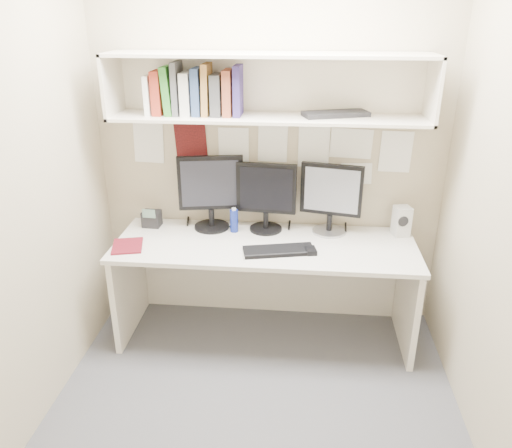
# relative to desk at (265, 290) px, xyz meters

# --- Properties ---
(floor) EXTENTS (2.40, 2.00, 0.01)m
(floor) POSITION_rel_desk_xyz_m (0.00, -0.65, -0.37)
(floor) COLOR #4B4B51
(floor) RESTS_ON ground
(wall_back) EXTENTS (2.40, 0.02, 2.60)m
(wall_back) POSITION_rel_desk_xyz_m (0.00, 0.35, 0.93)
(wall_back) COLOR tan
(wall_back) RESTS_ON ground
(wall_front) EXTENTS (2.40, 0.02, 2.60)m
(wall_front) POSITION_rel_desk_xyz_m (0.00, -1.65, 0.93)
(wall_front) COLOR tan
(wall_front) RESTS_ON ground
(wall_left) EXTENTS (0.02, 2.00, 2.60)m
(wall_left) POSITION_rel_desk_xyz_m (-1.20, -0.65, 0.93)
(wall_left) COLOR tan
(wall_left) RESTS_ON ground
(wall_right) EXTENTS (0.02, 2.00, 2.60)m
(wall_right) POSITION_rel_desk_xyz_m (1.20, -0.65, 0.93)
(wall_right) COLOR tan
(wall_right) RESTS_ON ground
(desk) EXTENTS (2.00, 0.70, 0.73)m
(desk) POSITION_rel_desk_xyz_m (0.00, 0.00, 0.00)
(desk) COLOR beige
(desk) RESTS_ON floor
(overhead_hutch) EXTENTS (2.00, 0.38, 0.40)m
(overhead_hutch) POSITION_rel_desk_xyz_m (0.00, 0.21, 1.35)
(overhead_hutch) COLOR silver
(overhead_hutch) RESTS_ON wall_back
(pinned_papers) EXTENTS (1.92, 0.01, 0.48)m
(pinned_papers) POSITION_rel_desk_xyz_m (0.00, 0.34, 0.88)
(pinned_papers) COLOR white
(pinned_papers) RESTS_ON wall_back
(monitor_left) EXTENTS (0.45, 0.25, 0.52)m
(monitor_left) POSITION_rel_desk_xyz_m (-0.40, 0.22, 0.64)
(monitor_left) COLOR black
(monitor_left) RESTS_ON desk
(monitor_center) EXTENTS (0.41, 0.23, 0.48)m
(monitor_center) POSITION_rel_desk_xyz_m (-0.01, 0.22, 0.62)
(monitor_center) COLOR black
(monitor_center) RESTS_ON desk
(monitor_right) EXTENTS (0.42, 0.23, 0.49)m
(monitor_right) POSITION_rel_desk_xyz_m (0.43, 0.22, 0.63)
(monitor_right) COLOR #A5A5AA
(monitor_right) RESTS_ON desk
(keyboard) EXTENTS (0.48, 0.26, 0.02)m
(keyboard) POSITION_rel_desk_xyz_m (0.10, -0.13, 0.37)
(keyboard) COLOR black
(keyboard) RESTS_ON desk
(mouse) EXTENTS (0.08, 0.11, 0.03)m
(mouse) POSITION_rel_desk_xyz_m (0.30, -0.12, 0.38)
(mouse) COLOR black
(mouse) RESTS_ON desk
(speaker) EXTENTS (0.13, 0.13, 0.21)m
(speaker) POSITION_rel_desk_xyz_m (0.92, 0.21, 0.47)
(speaker) COLOR #BBBAB6
(speaker) RESTS_ON desk
(blue_bottle) EXTENTS (0.06, 0.06, 0.17)m
(blue_bottle) POSITION_rel_desk_xyz_m (-0.23, 0.16, 0.45)
(blue_bottle) COLOR navy
(blue_bottle) RESTS_ON desk
(maroon_notebook) EXTENTS (0.24, 0.27, 0.01)m
(maroon_notebook) POSITION_rel_desk_xyz_m (-0.89, -0.15, 0.37)
(maroon_notebook) COLOR #5E101A
(maroon_notebook) RESTS_ON desk
(desk_phone) EXTENTS (0.13, 0.12, 0.15)m
(desk_phone) POSITION_rel_desk_xyz_m (-0.83, 0.20, 0.42)
(desk_phone) COLOR black
(desk_phone) RESTS_ON desk
(book_stack) EXTENTS (0.60, 0.20, 0.32)m
(book_stack) POSITION_rel_desk_xyz_m (-0.47, 0.17, 1.32)
(book_stack) COLOR white
(book_stack) RESTS_ON overhead_hutch
(hutch_tray) EXTENTS (0.44, 0.28, 0.03)m
(hutch_tray) POSITION_rel_desk_xyz_m (0.42, 0.19, 1.19)
(hutch_tray) COLOR black
(hutch_tray) RESTS_ON overhead_hutch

